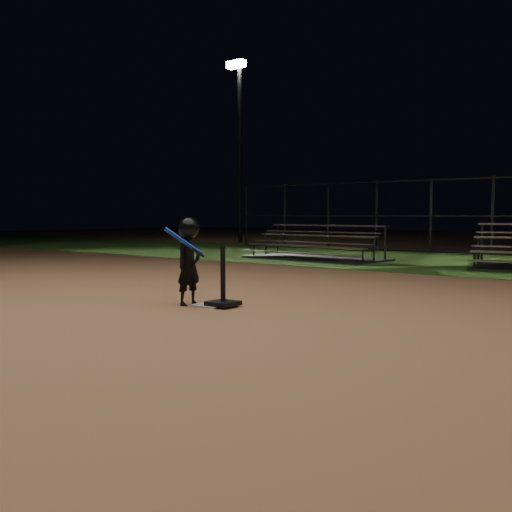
# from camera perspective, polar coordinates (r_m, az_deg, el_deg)

# --- Properties ---
(ground) EXTENTS (80.00, 80.00, 0.00)m
(ground) POSITION_cam_1_polar(r_m,az_deg,el_deg) (8.32, -4.29, -4.85)
(ground) COLOR #AE764F
(ground) RESTS_ON ground
(grass_strip) EXTENTS (60.00, 8.00, 0.01)m
(grass_strip) POSITION_cam_1_polar(r_m,az_deg,el_deg) (17.03, 19.10, -0.50)
(grass_strip) COLOR #2B531B
(grass_strip) RESTS_ON ground
(home_plate) EXTENTS (0.45, 0.45, 0.02)m
(home_plate) POSITION_cam_1_polar(r_m,az_deg,el_deg) (8.31, -4.29, -4.77)
(home_plate) COLOR beige
(home_plate) RESTS_ON ground
(batting_tee) EXTENTS (0.38, 0.38, 0.83)m
(batting_tee) POSITION_cam_1_polar(r_m,az_deg,el_deg) (8.16, -3.23, -3.74)
(batting_tee) COLOR black
(batting_tee) RESTS_ON home_plate
(child_batter) EXTENTS (0.44, 0.58, 1.24)m
(child_batter) POSITION_cam_1_polar(r_m,az_deg,el_deg) (8.33, -6.56, -0.28)
(child_batter) COLOR black
(child_batter) RESTS_ON ground
(bleacher_left) EXTENTS (4.20, 2.29, 0.99)m
(bleacher_left) POSITION_cam_1_polar(r_m,az_deg,el_deg) (17.01, 5.77, 0.36)
(bleacher_left) COLOR #A1A1A6
(bleacher_left) RESTS_ON ground
(backstop_fence) EXTENTS (20.08, 0.08, 2.50)m
(backstop_fence) POSITION_cam_1_polar(r_m,az_deg,el_deg) (19.84, 22.04, 3.63)
(backstop_fence) COLOR #38383D
(backstop_fence) RESTS_ON ground
(light_pole_left) EXTENTS (0.90, 0.53, 8.30)m
(light_pole_left) POSITION_cam_1_polar(r_m,az_deg,el_deg) (27.61, -1.66, 11.63)
(light_pole_left) COLOR #2D2D30
(light_pole_left) RESTS_ON ground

